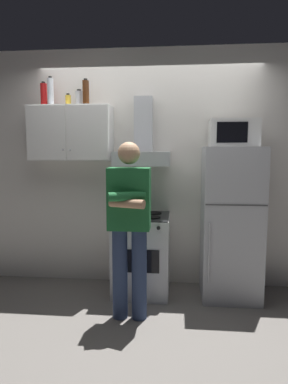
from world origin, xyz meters
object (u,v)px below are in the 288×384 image
Objects in this scene: upper_cabinet at (71,133)px; bottle_canister_steel at (79,98)px; stove_oven at (142,254)px; bottle_vodka_clear at (51,92)px; person_standing at (129,224)px; range_hood at (143,147)px; microwave at (233,133)px; refrigerator at (231,223)px; bottle_rum_dark at (86,93)px; bottle_spice_jar at (68,100)px; bottle_soda_red at (44,95)px.

bottle_canister_steel is at bearing 27.50° from upper_cabinet.
bottle_canister_steel is (-0.71, 0.17, 1.70)m from stove_oven.
person_standing is at bearing -36.23° from bottle_vodka_clear.
range_hood is (0.00, 0.13, 1.16)m from stove_oven.
range_hood is 1.56× the size of microwave.
refrigerator is 2.10m from bottle_rum_dark.
bottle_spice_jar is 0.12m from bottle_canister_steel.
bottle_canister_steel reaches higher than bottle_spice_jar.
microwave is 1.53× the size of bottle_vodka_clear.
person_standing is 5.23× the size of bottle_vodka_clear.
bottle_vodka_clear is at bearing -178.45° from range_hood.
bottle_canister_steel is (0.30, 0.07, -0.07)m from bottle_vodka_clear.
bottle_spice_jar is at bearing 168.33° from bottle_rum_dark.
stove_oven is 1.02m from refrigerator.
refrigerator is 6.00× the size of bottle_soda_red.
person_standing is 1.60m from bottle_canister_steel.
range_hood is 1.01m from person_standing.
microwave is 1.80× the size of bottle_soda_red.
bottle_soda_red reaches higher than microwave.
bottle_vodka_clear is 0.31m from bottle_canister_steel.
bottle_spice_jar is 0.44× the size of bottle_vodka_clear.
microwave is at bearing -4.18° from bottle_spice_jar.
bottle_vodka_clear is 0.39m from bottle_rum_dark.
stove_oven is at bearing -5.60° from bottle_vodka_clear.
bottle_rum_dark is (-1.57, 0.10, 1.38)m from refrigerator.
person_standing is at bearing -44.26° from upper_cabinet.
person_standing is (-0.05, -0.61, 0.47)m from stove_oven.
bottle_soda_red is at bearing 176.07° from refrigerator.
bottle_vodka_clear is 1.11× the size of bottle_rum_dark.
bottle_soda_red is at bearing -178.45° from bottle_spice_jar.
bottle_soda_red is at bearing 176.58° from microwave.
refrigerator is 3.33× the size of microwave.
bottle_rum_dark is at bearing 0.86° from bottle_vodka_clear.
range_hood is at bearing -3.50° from bottle_canister_steel.
bottle_rum_dark is at bearing -178.02° from range_hood.
range_hood is 2.81× the size of bottle_soda_red.
bottle_soda_red is (-0.31, 0.02, 0.43)m from upper_cabinet.
bottle_spice_jar is (-1.78, 0.15, 1.31)m from refrigerator.
upper_cabinet is at bearing -152.50° from bottle_canister_steel.
bottle_canister_steel reaches higher than person_standing.
bottle_soda_red is at bearing 179.21° from range_hood.
range_hood is 5.47× the size of bottle_spice_jar.
microwave is 1.72m from bottle_canister_steel.
bottle_rum_dark is at bearing 176.86° from microwave.
refrigerator is at bearing -89.10° from microwave.
bottle_canister_steel reaches higher than upper_cabinet.
range_hood is 0.85m from bottle_rum_dark.
stove_oven is 1.17× the size of range_hood.
stove_oven is at bearing -9.63° from bottle_rum_dark.
upper_cabinet is at bearing -35.57° from bottle_spice_jar.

